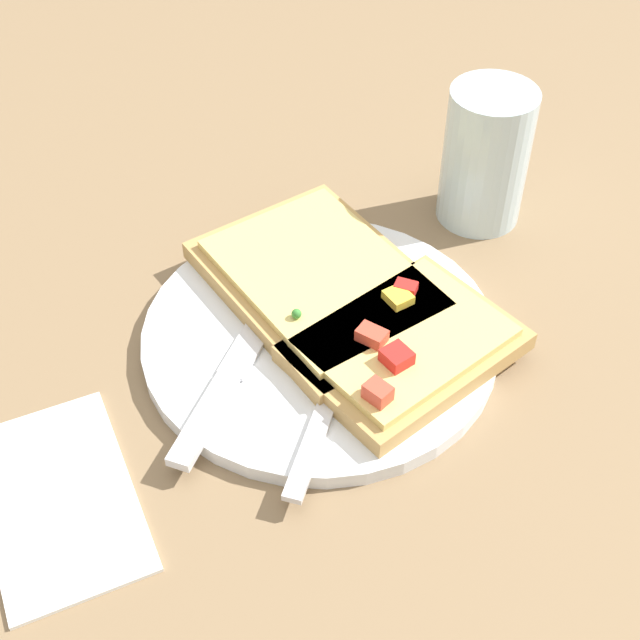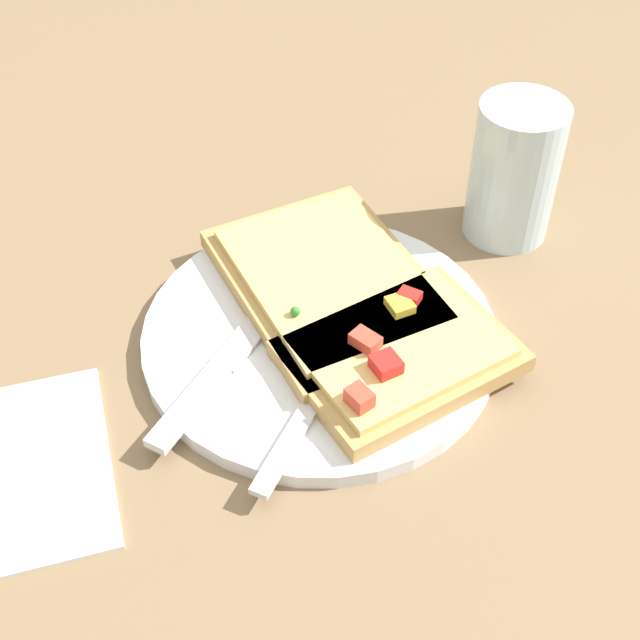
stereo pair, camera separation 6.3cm
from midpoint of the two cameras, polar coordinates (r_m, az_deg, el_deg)
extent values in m
plane|color=#7F6647|center=(0.64, -2.79, -1.52)|extent=(4.00, 4.00, 0.00)
cylinder|color=white|center=(0.64, -2.81, -1.15)|extent=(0.26, 0.26, 0.01)
cube|color=silver|center=(0.58, -2.96, -6.39)|extent=(0.11, 0.10, 0.01)
cube|color=silver|center=(0.64, -0.32, -0.17)|extent=(0.06, 0.05, 0.01)
cube|color=silver|center=(0.66, 1.57, 2.00)|extent=(0.02, 0.02, 0.00)
cube|color=silver|center=(0.67, 0.97, 2.12)|extent=(0.02, 0.02, 0.00)
cube|color=silver|center=(0.67, 0.38, 2.24)|extent=(0.02, 0.02, 0.00)
cube|color=silver|center=(0.67, -0.22, 2.36)|extent=(0.02, 0.02, 0.00)
cube|color=silver|center=(0.59, -10.48, -6.44)|extent=(0.07, 0.07, 0.01)
cube|color=silver|center=(0.65, -6.22, 0.24)|extent=(0.10, 0.10, 0.00)
cube|color=tan|center=(0.66, -2.59, 2.17)|extent=(0.21, 0.16, 0.01)
cube|color=#E0C16B|center=(0.65, -2.62, 2.82)|extent=(0.18, 0.14, 0.01)
cube|color=yellow|center=(0.63, 2.17, 1.33)|extent=(0.02, 0.02, 0.01)
sphere|color=#388433|center=(0.61, -4.39, 0.16)|extent=(0.01, 0.01, 0.01)
cube|color=red|center=(0.63, 2.70, 1.95)|extent=(0.02, 0.02, 0.01)
cube|color=tan|center=(0.61, 2.54, -1.91)|extent=(0.15, 0.17, 0.01)
cube|color=#E0C16B|center=(0.61, 2.57, -1.26)|extent=(0.13, 0.15, 0.01)
cube|color=#D14733|center=(0.60, 0.34, -1.15)|extent=(0.02, 0.02, 0.01)
cube|color=#D14733|center=(0.56, 0.87, -4.72)|extent=(0.02, 0.02, 0.01)
cube|color=red|center=(0.58, 1.88, -2.54)|extent=(0.02, 0.02, 0.01)
sphere|color=#A8954B|center=(0.64, -2.63, 0.00)|extent=(0.01, 0.01, 0.01)
sphere|color=#A77B45|center=(0.65, -7.13, 0.71)|extent=(0.01, 0.01, 0.01)
sphere|color=#B08347|center=(0.60, -0.94, -3.56)|extent=(0.01, 0.01, 0.01)
sphere|color=#C68C46|center=(0.66, -8.22, 1.20)|extent=(0.01, 0.01, 0.01)
cylinder|color=silver|center=(0.73, 8.10, 10.23)|extent=(0.07, 0.07, 0.12)
cube|color=white|center=(0.59, -19.39, -10.83)|extent=(0.15, 0.09, 0.01)
camera|label=1|loc=(0.03, -92.87, -2.87)|focal=50.00mm
camera|label=2|loc=(0.03, 87.13, 2.87)|focal=50.00mm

